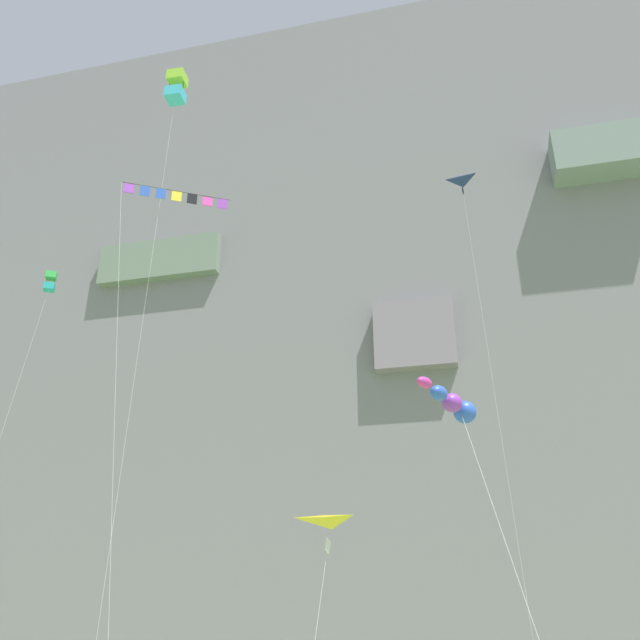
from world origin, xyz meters
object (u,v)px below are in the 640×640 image
kite_banner_upper_mid (174,205)px  kite_box_low_center (176,88)px  kite_windsock_mid_center (453,404)px  kite_delta_high_left (331,548)px  kite_box_far_left (50,284)px  kite_delta_low_right (466,204)px

kite_banner_upper_mid → kite_box_low_center: kite_box_low_center is taller
kite_windsock_mid_center → kite_banner_upper_mid: size_ratio=0.44×
kite_delta_high_left → kite_windsock_mid_center: (4.34, 0.71, 4.84)m
kite_box_far_left → kite_box_low_center: kite_box_low_center is taller
kite_delta_high_left → kite_box_low_center: (-10.98, 5.81, 27.88)m
kite_delta_low_right → kite_box_low_center: kite_box_low_center is taller
kite_box_far_left → kite_delta_low_right: size_ratio=0.79×
kite_windsock_mid_center → kite_delta_low_right: (1.49, 15.88, 18.88)m
kite_delta_high_left → kite_delta_low_right: (5.84, 16.59, 23.72)m
kite_windsock_mid_center → kite_banner_upper_mid: 20.44m
kite_box_low_center → kite_delta_low_right: bearing=32.7°
kite_box_far_left → kite_windsock_mid_center: (25.04, -9.28, -12.69)m
kite_windsock_mid_center → kite_delta_high_left: bearing=-170.7°
kite_box_far_left → kite_banner_upper_mid: bearing=-23.6°
kite_delta_high_left → kite_delta_low_right: 29.53m
kite_box_far_left → kite_delta_low_right: 28.04m
kite_delta_high_left → kite_delta_low_right: kite_delta_low_right is taller
kite_delta_high_left → kite_banner_upper_mid: kite_banner_upper_mid is taller
kite_box_far_left → kite_box_low_center: size_ratio=0.69×
kite_box_far_left → kite_delta_low_right: bearing=14.0°
kite_delta_high_left → kite_banner_upper_mid: (-9.95, 5.30, 18.71)m
kite_box_low_center → kite_windsock_mid_center: bearing=-18.4°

